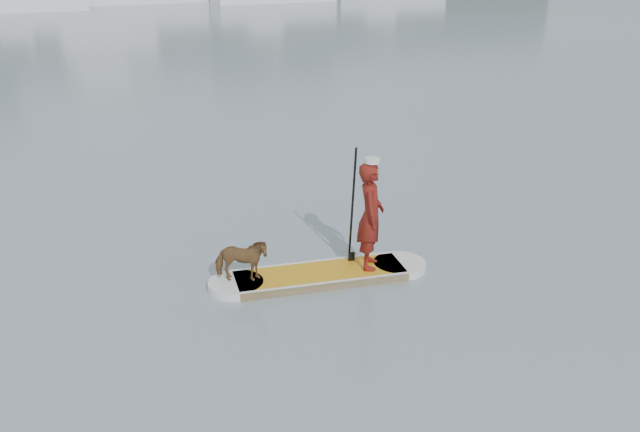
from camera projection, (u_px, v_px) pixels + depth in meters
name	position (u px, v px, depth m)	size (l,w,h in m)	color
ground	(445.00, 374.00, 8.25)	(140.00, 140.00, 0.00)	slate
paddleboard	(320.00, 275.00, 10.51)	(3.27, 1.20, 0.12)	orange
paddler	(371.00, 216.00, 10.37)	(0.59, 0.39, 1.61)	maroon
white_cap	(372.00, 160.00, 10.05)	(0.22, 0.22, 0.07)	silver
dog	(241.00, 260.00, 10.09)	(0.35, 0.77, 0.65)	brown
paddle	(352.00, 219.00, 10.58)	(0.10, 0.30, 2.00)	black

